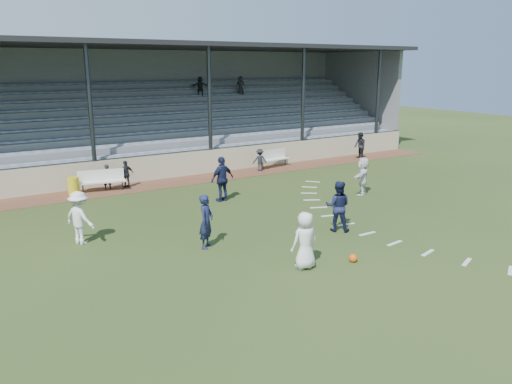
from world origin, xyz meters
TOP-DOWN VIEW (x-y plane):
  - ground at (0.00, 0.00)m, footprint 90.00×90.00m
  - cinder_track at (0.00, 10.50)m, footprint 34.00×2.00m
  - retaining_wall at (0.00, 11.55)m, footprint 34.00×0.18m
  - bench_left at (-3.02, 10.59)m, footprint 2.04×0.85m
  - bench_right at (6.45, 10.93)m, footprint 2.04×0.76m
  - trash_bin at (-4.26, 10.54)m, footprint 0.49×0.49m
  - football at (0.71, -1.58)m, footprint 0.24×0.24m
  - player_white_lead at (-0.72, -1.16)m, footprint 0.82×0.55m
  - player_navy_lead at (-2.29, 1.74)m, footprint 0.73×0.71m
  - player_navy_mid at (2.20, 0.80)m, footprint 1.07×1.06m
  - player_white_wing at (-5.49, 4.18)m, footprint 1.08×1.27m
  - player_navy_wing at (0.74, 6.26)m, footprint 1.16×0.64m
  - player_white_back at (6.42, 3.97)m, footprint 1.53×1.27m
  - official at (12.21, 10.17)m, footprint 0.79×0.91m
  - sub_left_near at (-2.74, 10.74)m, footprint 0.46×0.33m
  - sub_left_far at (-1.88, 10.64)m, footprint 0.78×0.46m
  - sub_right at (5.29, 10.46)m, footprint 0.86×0.66m
  - grandstand at (0.01, 16.26)m, footprint 34.60×9.00m
  - penalty_arc at (4.12, 0.00)m, footprint 3.89×14.63m

SIDE VIEW (x-z plane):
  - ground at x=0.00m, z-range 0.00..0.00m
  - penalty_arc at x=4.12m, z-range 0.00..0.01m
  - cinder_track at x=0.00m, z-range 0.00..0.02m
  - football at x=0.71m, z-range 0.00..0.24m
  - trash_bin at x=-4.26m, z-range 0.02..0.80m
  - bench_left at x=-3.02m, z-range 0.11..1.06m
  - bench_right at x=6.45m, z-range 0.11..1.06m
  - sub_left_near at x=-2.74m, z-range 0.02..1.18m
  - retaining_wall at x=0.00m, z-range 0.00..1.20m
  - sub_right at x=5.29m, z-range 0.02..1.20m
  - sub_left_far at x=-1.88m, z-range 0.02..1.27m
  - player_white_lead at x=-0.72m, z-range 0.00..1.62m
  - official at x=12.21m, z-range 0.02..1.61m
  - player_white_back at x=6.42m, z-range 0.00..1.64m
  - player_navy_lead at x=-2.29m, z-range 0.00..1.69m
  - player_white_wing at x=-5.49m, z-range 0.00..1.71m
  - player_navy_mid at x=2.20m, z-range 0.00..1.74m
  - player_navy_wing at x=0.74m, z-range 0.00..1.88m
  - grandstand at x=0.01m, z-range -1.10..5.51m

